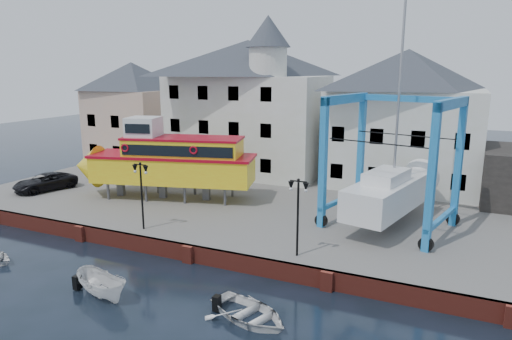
% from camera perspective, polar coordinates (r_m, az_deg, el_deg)
% --- Properties ---
extents(ground, '(140.00, 140.00, 0.00)m').
position_cam_1_polar(ground, '(26.49, -8.40, -11.33)').
color(ground, black).
rests_on(ground, ground).
extents(hardstanding, '(44.00, 22.00, 1.00)m').
position_cam_1_polar(hardstanding, '(35.47, 1.19, -4.09)').
color(hardstanding, '#625F5B').
rests_on(hardstanding, ground).
extents(quay_wall, '(44.00, 0.47, 1.00)m').
position_cam_1_polar(quay_wall, '(26.37, -8.31, -10.26)').
color(quay_wall, maroon).
rests_on(quay_wall, ground).
extents(building_pink, '(8.00, 7.00, 10.30)m').
position_cam_1_polar(building_pink, '(49.64, -15.04, 6.93)').
color(building_pink, '#CFA88F').
rests_on(building_pink, hardstanding).
extents(building_white_main, '(14.00, 8.30, 14.00)m').
position_cam_1_polar(building_white_main, '(42.84, -0.89, 8.12)').
color(building_white_main, beige).
rests_on(building_white_main, hardstanding).
extents(building_white_right, '(12.00, 8.00, 11.20)m').
position_cam_1_polar(building_white_right, '(39.70, 18.04, 6.07)').
color(building_white_right, beige).
rests_on(building_white_right, hardstanding).
extents(lamp_post_left, '(1.12, 0.32, 4.20)m').
position_cam_1_polar(lamp_post_left, '(28.33, -14.19, -1.08)').
color(lamp_post_left, black).
rests_on(lamp_post_left, hardstanding).
extents(lamp_post_right, '(1.12, 0.32, 4.20)m').
position_cam_1_polar(lamp_post_right, '(23.58, 5.29, -3.48)').
color(lamp_post_right, black).
rests_on(lamp_post_right, hardstanding).
extents(tour_boat, '(14.48, 6.72, 6.14)m').
position_cam_1_polar(tour_boat, '(35.07, -11.66, 1.17)').
color(tour_boat, '#59595E').
rests_on(tour_boat, hardstanding).
extents(travel_lift, '(8.34, 10.60, 15.53)m').
position_cam_1_polar(travel_lift, '(30.16, 17.01, -1.59)').
color(travel_lift, '#186CAC').
rests_on(travel_lift, hardstanding).
extents(van, '(3.58, 5.31, 1.35)m').
position_cam_1_polar(van, '(40.76, -24.85, -1.36)').
color(van, black).
rests_on(van, hardstanding).
extents(motorboat_a, '(3.78, 2.28, 1.37)m').
position_cam_1_polar(motorboat_a, '(23.85, -18.59, -14.72)').
color(motorboat_a, white).
rests_on(motorboat_a, ground).
extents(motorboat_b, '(4.73, 4.05, 0.83)m').
position_cam_1_polar(motorboat_b, '(20.91, -0.88, -18.12)').
color(motorboat_b, white).
rests_on(motorboat_b, ground).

